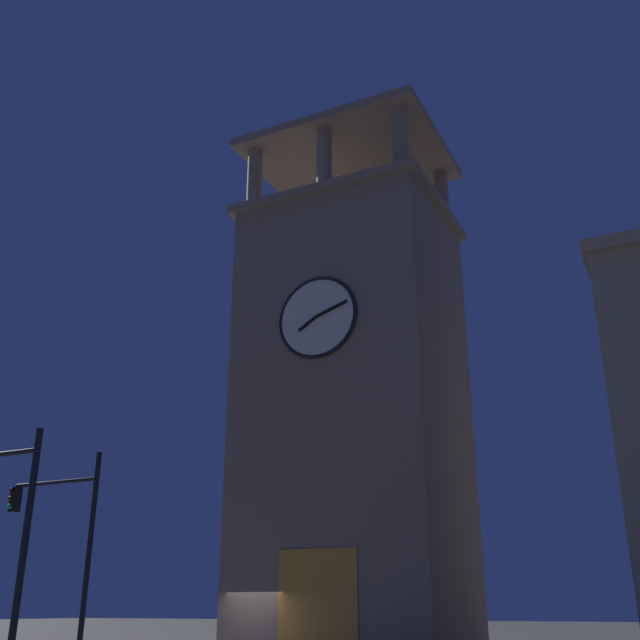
# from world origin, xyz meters

# --- Properties ---
(clocktower) EXTENTS (9.23, 7.77, 25.94)m
(clocktower) POSITION_xyz_m (-2.69, -4.64, 10.16)
(clocktower) COLOR gray
(clocktower) RESTS_ON ground_plane
(traffic_signal_mid) EXTENTS (3.41, 0.41, 6.29)m
(traffic_signal_mid) POSITION_xyz_m (1.20, 7.81, 4.00)
(traffic_signal_mid) COLOR black
(traffic_signal_mid) RESTS_ON ground_plane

